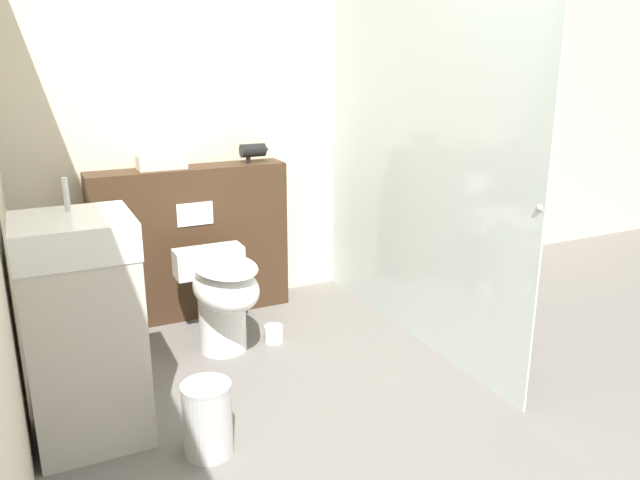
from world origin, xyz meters
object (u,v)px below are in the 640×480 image
at_px(sink_vanity, 84,330).
at_px(waste_bin, 208,419).
at_px(toilet, 222,293).
at_px(hair_drier, 254,150).

height_order(sink_vanity, waste_bin, sink_vanity).
bearing_deg(toilet, sink_vanity, -145.15).
height_order(toilet, waste_bin, toilet).
relative_size(toilet, waste_bin, 2.05).
bearing_deg(toilet, hair_drier, 54.44).
xyz_separation_m(sink_vanity, hair_drier, (1.19, 1.12, 0.53)).
xyz_separation_m(sink_vanity, waste_bin, (0.42, -0.35, -0.34)).
relative_size(sink_vanity, waste_bin, 3.55).
distance_m(sink_vanity, hair_drier, 1.72).
relative_size(toilet, hair_drier, 3.51).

